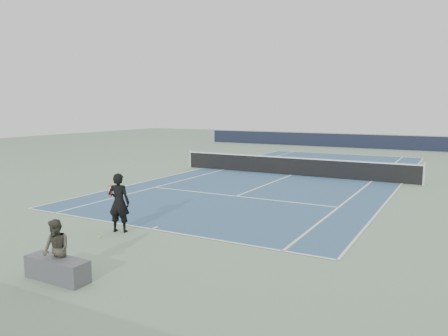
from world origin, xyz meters
The scene contains 7 objects.
ground centered at (0.00, 0.00, 0.00)m, with size 80.00×80.00×0.00m, color gray.
court_surface centered at (0.00, 0.00, 0.01)m, with size 10.97×23.77×0.01m, color #34587B.
tennis_net centered at (0.00, 0.00, 0.50)m, with size 12.90×0.10×1.07m.
windscreen_far centered at (0.00, 17.88, 0.60)m, with size 30.00×0.25×1.20m, color black.
tennis_player centered at (-0.66, -12.51, 0.86)m, with size 0.83×0.65×1.72m.
tennis_ball centered at (-0.72, -13.26, 0.03)m, with size 0.07×0.07×0.07m, color yellow.
spectator_bench centered at (0.67, -15.85, 0.46)m, with size 1.53×0.72×1.28m.
Camera 1 is at (7.87, -21.78, 3.55)m, focal length 35.00 mm.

